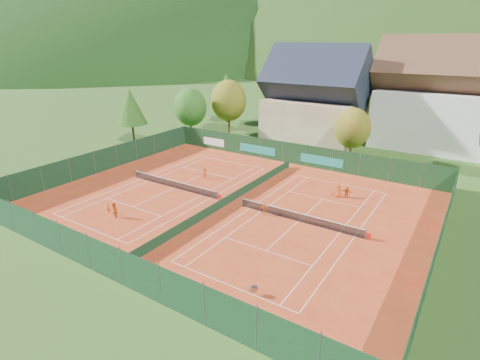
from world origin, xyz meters
name	(u,v)px	position (x,y,z in m)	size (l,w,h in m)	color
ground	(230,203)	(0.00, 0.00, -0.02)	(600.00, 600.00, 0.00)	#2C541A
clay_pad	(230,203)	(0.00, 0.00, 0.01)	(40.00, 32.00, 0.01)	#BB3B1B
court_markings_left	(174,188)	(-8.00, 0.00, 0.01)	(11.03, 23.83, 0.00)	white
court_markings_right	(298,221)	(8.00, 0.00, 0.01)	(11.03, 23.83, 0.00)	white
tennis_net_left	(175,184)	(-7.85, 0.00, 0.51)	(13.30, 0.10, 1.02)	#59595B
tennis_net_right	(300,217)	(8.15, 0.00, 0.51)	(13.30, 0.10, 1.02)	#59595B
court_divider	(230,199)	(0.00, 0.00, 0.50)	(0.03, 28.80, 1.00)	#143920
fence_north	(291,153)	(-0.46, 15.99, 1.47)	(40.00, 0.10, 3.00)	#123217
fence_south	(105,260)	(0.00, -16.00, 1.50)	(40.00, 0.04, 3.00)	#14371D
fence_west	(106,159)	(-20.00, 0.00, 1.50)	(0.04, 32.00, 3.00)	#13351D
fence_east	(439,242)	(20.00, 0.05, 1.48)	(0.09, 32.00, 3.00)	#14371A
chalet	(315,102)	(-3.00, 30.00, 6.62)	(16.20, 12.00, 16.00)	beige
hotel_block_a	(447,102)	(16.00, 36.00, 7.38)	(21.60, 11.00, 17.25)	silver
tree_west_front	(190,107)	(-22.00, 20.00, 5.39)	(5.72, 5.72, 8.69)	#4C321B
tree_west_mid	(229,101)	(-18.00, 26.00, 6.07)	(6.44, 6.44, 9.78)	#482E19
tree_west_back	(227,90)	(-24.00, 34.00, 6.74)	(5.60, 5.60, 10.00)	#4A301A
tree_center	(353,128)	(6.00, 22.00, 4.72)	(5.01, 5.01, 7.60)	#462B19
tree_west_side	(131,107)	(-28.00, 12.00, 6.06)	(5.04, 5.04, 9.00)	#492A1A
ball_hopper	(254,288)	(10.13, -11.85, 0.56)	(0.34, 0.34, 0.80)	slate
loose_ball_0	(114,199)	(-11.19, -6.19, 0.03)	(0.07, 0.07, 0.07)	#CCD833
loose_ball_1	(212,239)	(3.03, -7.25, 0.03)	(0.07, 0.07, 0.07)	#CCD833
loose_ball_2	(293,190)	(4.20, 6.98, 0.03)	(0.07, 0.07, 0.07)	#CCD833
loose_ball_3	(240,170)	(-4.92, 9.56, 0.03)	(0.07, 0.07, 0.07)	#CCD833
player_left_near	(108,208)	(-8.89, -8.71, 0.59)	(0.43, 0.28, 1.18)	#D35E12
player_left_mid	(114,210)	(-7.50, -9.09, 0.79)	(0.77, 0.60, 1.58)	#D95213
player_left_far	(205,173)	(-6.92, 4.57, 0.69)	(0.89, 0.51, 1.38)	#CA4511
player_right_near	(265,209)	(4.58, -0.57, 0.68)	(0.80, 0.33, 1.37)	orange
player_right_far_a	(338,191)	(9.18, 7.86, 0.75)	(0.73, 0.48, 1.50)	#CD5212
player_right_far_b	(347,192)	(10.04, 8.23, 0.64)	(1.19, 0.38, 1.28)	orange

